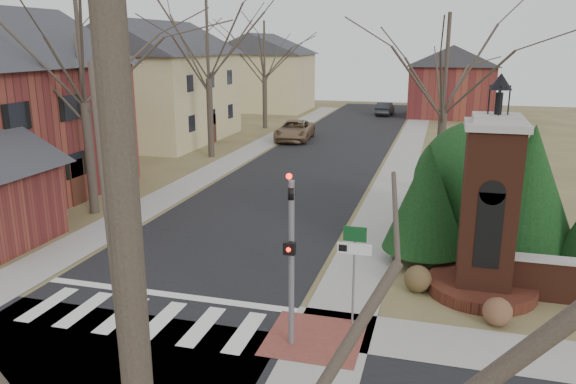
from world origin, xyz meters
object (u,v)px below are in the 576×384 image
(traffic_signal_pole, at_px, (291,247))
(pickup_truck, at_px, (295,130))
(brick_gate_monument, at_px, (487,224))
(distant_car, at_px, (385,108))
(sign_post, at_px, (354,256))

(traffic_signal_pole, height_order, pickup_truck, traffic_signal_pole)
(brick_gate_monument, relative_size, pickup_truck, 1.21)
(brick_gate_monument, xyz_separation_m, pickup_truck, (-12.40, 24.68, -1.42))
(distant_car, bearing_deg, traffic_signal_pole, 96.45)
(brick_gate_monument, bearing_deg, sign_post, -138.58)
(sign_post, bearing_deg, distant_car, 95.08)
(traffic_signal_pole, bearing_deg, pickup_truck, 104.82)
(sign_post, relative_size, pickup_truck, 0.51)
(traffic_signal_pole, bearing_deg, sign_post, 47.57)
(sign_post, distance_m, brick_gate_monument, 4.55)
(pickup_truck, bearing_deg, traffic_signal_pole, -79.36)
(traffic_signal_pole, height_order, brick_gate_monument, brick_gate_monument)
(brick_gate_monument, bearing_deg, distant_car, 100.00)
(traffic_signal_pole, relative_size, pickup_truck, 0.84)
(sign_post, height_order, brick_gate_monument, brick_gate_monument)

